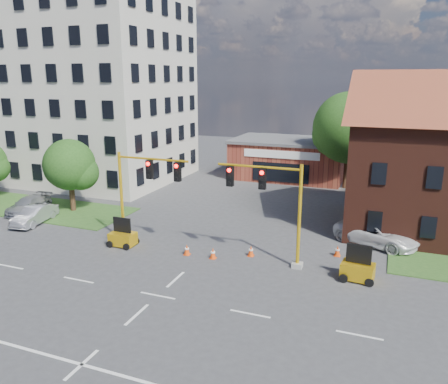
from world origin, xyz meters
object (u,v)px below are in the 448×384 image
at_px(signal_mast_east, 272,201).
at_px(trailer_east, 358,269).
at_px(signal_mast_west, 142,188).
at_px(pickup_white, 377,233).
at_px(trailer_west, 123,237).

distance_m(signal_mast_east, trailer_east, 6.07).
height_order(signal_mast_west, pickup_white, signal_mast_west).
bearing_deg(signal_mast_east, signal_mast_west, 180.00).
distance_m(signal_mast_east, pickup_white, 8.69).
bearing_deg(signal_mast_west, trailer_west, -148.95).
bearing_deg(trailer_west, trailer_east, 1.08).
distance_m(signal_mast_west, trailer_east, 14.19).
distance_m(signal_mast_east, trailer_west, 10.51).
height_order(signal_mast_west, trailer_west, signal_mast_west).
bearing_deg(signal_mast_west, trailer_east, -1.73).
xyz_separation_m(trailer_west, pickup_white, (15.76, 6.36, 0.18)).
bearing_deg(pickup_white, trailer_east, -164.75).
height_order(trailer_west, trailer_east, trailer_east).
relative_size(trailer_west, pickup_white, 0.34).
xyz_separation_m(signal_mast_west, pickup_white, (14.53, 5.62, -3.15)).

